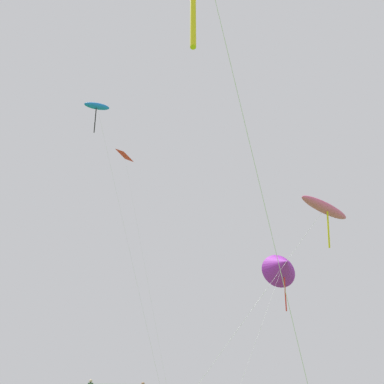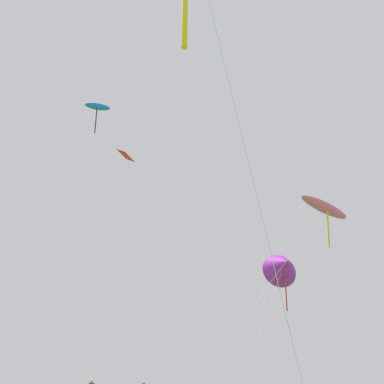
% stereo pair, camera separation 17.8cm
% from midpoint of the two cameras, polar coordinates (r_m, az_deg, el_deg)
% --- Properties ---
extents(kite_flying_1, '(3.90, 10.78, 12.12)m').
position_cam_midpoint_polar(kite_flying_1, '(34.62, 12.84, -10.43)').
color(kite_flying_1, silver).
rests_on(kite_flying_1, ground).
extents(kite_flying_2, '(5.78, 12.26, 11.84)m').
position_cam_midpoint_polar(kite_flying_2, '(25.70, 18.50, -2.24)').
color(kite_flying_2, silver).
rests_on(kite_flying_2, ground).
extents(kite_flying_3, '(8.73, 3.95, 33.49)m').
position_cam_midpoint_polar(kite_flying_3, '(60.79, -9.77, 5.10)').
color(kite_flying_3, silver).
rests_on(kite_flying_3, ground).
extents(kite_flying_4, '(10.73, 3.03, 28.54)m').
position_cam_midpoint_polar(kite_flying_4, '(43.47, -13.70, 11.91)').
color(kite_flying_4, silver).
rests_on(kite_flying_4, ground).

